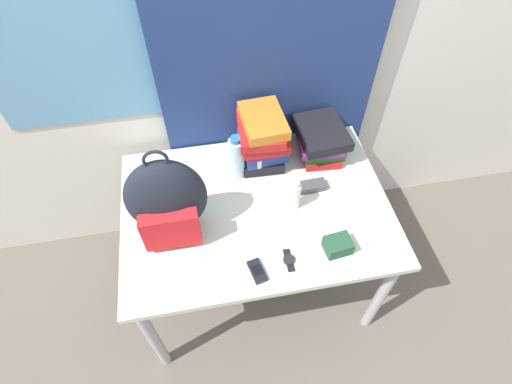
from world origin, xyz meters
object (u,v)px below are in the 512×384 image
Objects in this scene: book_stack_center at (320,140)px; sunscreen_bottle at (295,195)px; camera_pouch at (338,245)px; water_bottle at (237,158)px; backpack at (167,201)px; wristwatch at (289,260)px; book_stack_left at (262,138)px; cell_phone at (257,271)px; sunglasses_case at (309,187)px; sports_bottle at (257,154)px.

sunscreen_bottle is at bearing -123.56° from book_stack_center.
sunscreen_bottle is 1.42× the size of camera_pouch.
water_bottle is 0.32m from sunscreen_bottle.
backpack is 1.97× the size of water_bottle.
book_stack_center is 0.63m from wristwatch.
water_bottle is at bearing -151.95° from book_stack_left.
camera_pouch is (0.12, -0.25, -0.04)m from sunscreen_bottle.
backpack is 4.06× the size of camera_pouch.
water_bottle is at bearing 89.58° from cell_phone.
book_stack_center is 0.25m from sunglasses_case.
book_stack_center is at bearing 81.99° from camera_pouch.
sunglasses_case is (0.09, 0.08, -0.06)m from sunscreen_bottle.
book_stack_left is 0.29m from book_stack_center.
sports_bottle is at bearing 94.24° from wristwatch.
sports_bottle is 1.63× the size of sunglasses_case.
sports_bottle is at bearing -0.34° from water_bottle.
sports_bottle is 2.41× the size of wristwatch.
book_stack_left is 1.04× the size of book_stack_center.
book_stack_center is 0.42m from water_bottle.
camera_pouch is at bearing -63.20° from sports_bottle.
backpack is 1.64× the size of book_stack_center.
sunglasses_case is at bearing -50.83° from book_stack_left.
book_stack_left reaches higher than sunglasses_case.
cell_phone is at bearing -130.12° from sunglasses_case.
book_stack_center reaches higher than camera_pouch.
backpack is 4.18× the size of cell_phone.
book_stack_left is at bearing 129.17° from sunglasses_case.
sunglasses_case is at bearing 95.14° from camera_pouch.
sunscreen_bottle is at bearing -139.37° from sunglasses_case.
backpack is 4.48× the size of wristwatch.
camera_pouch is at bearing -98.01° from book_stack_center.
wristwatch is at bearing -75.13° from water_bottle.
backpack is at bearing 139.15° from cell_phone.
sunglasses_case is 1.35× the size of camera_pouch.
camera_pouch is at bearing 6.99° from cell_phone.
backpack is at bearing -140.72° from water_bottle.
camera_pouch is (0.33, -0.48, -0.08)m from water_bottle.
cell_phone is (0.31, -0.26, -0.18)m from backpack.
backpack reaches higher than book_stack_center.
sunglasses_case is (0.31, 0.37, 0.01)m from cell_phone.
wristwatch is at bearing 11.46° from cell_phone.
book_stack_center is at bearing 56.44° from sunscreen_bottle.
sports_bottle is at bearing 117.52° from sunscreen_bottle.
water_bottle is 1.53× the size of sunglasses_case.
book_stack_center is at bearing 54.69° from cell_phone.
water_bottle is 2.06× the size of camera_pouch.
camera_pouch reaches higher than wristwatch.
sunscreen_bottle is at bearing -47.13° from water_bottle.
wristwatch is at bearing -116.69° from book_stack_center.
book_stack_left is 1.81× the size of sunscreen_bottle.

